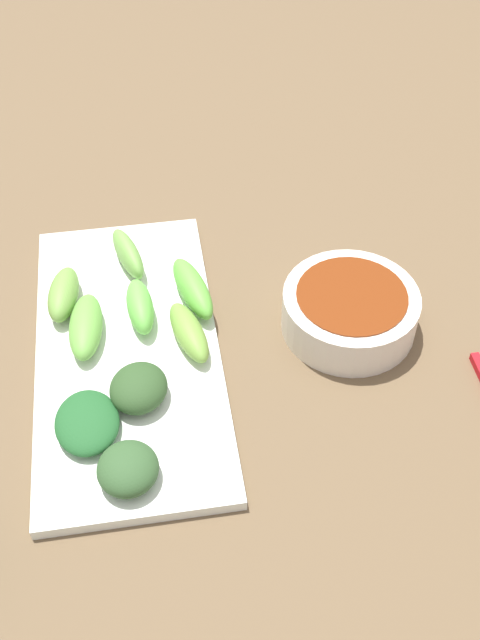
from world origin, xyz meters
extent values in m
cube|color=brown|center=(0.00, 0.00, 0.01)|extent=(2.10, 2.10, 0.02)
cylinder|color=silver|center=(-0.15, -0.03, 0.04)|extent=(0.13, 0.13, 0.04)
cylinder|color=maroon|center=(-0.15, -0.03, 0.05)|extent=(0.11, 0.11, 0.03)
cube|color=white|center=(0.07, -0.02, 0.03)|extent=(0.17, 0.36, 0.01)
ellipsoid|color=#2C4A24|center=(0.06, 0.04, 0.05)|extent=(0.07, 0.07, 0.03)
ellipsoid|color=#30522A|center=(0.08, 0.12, 0.05)|extent=(0.05, 0.06, 0.03)
ellipsoid|color=#70A13D|center=(0.01, -0.02, 0.04)|extent=(0.05, 0.08, 0.02)
ellipsoid|color=#60B73F|center=(0.00, -0.08, 0.05)|extent=(0.05, 0.09, 0.03)
ellipsoid|color=#63BC46|center=(0.05, -0.06, 0.05)|extent=(0.03, 0.07, 0.03)
ellipsoid|color=#64A742|center=(0.11, -0.04, 0.04)|extent=(0.04, 0.09, 0.03)
ellipsoid|color=#1F5727|center=(0.11, 0.07, 0.04)|extent=(0.06, 0.07, 0.02)
ellipsoid|color=#6FA94A|center=(0.06, -0.14, 0.05)|extent=(0.04, 0.08, 0.03)
ellipsoid|color=#6D9F43|center=(0.13, -0.09, 0.05)|extent=(0.04, 0.08, 0.03)
camera|label=1|loc=(0.04, 0.46, 0.58)|focal=42.80mm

